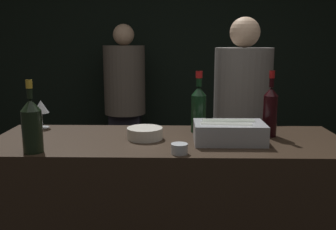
% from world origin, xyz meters
% --- Properties ---
extents(wall_back_chalkboard, '(6.40, 0.06, 2.80)m').
position_xyz_m(wall_back_chalkboard, '(0.00, 2.70, 1.40)').
color(wall_back_chalkboard, black).
rests_on(wall_back_chalkboard, ground_plane).
extents(bar_counter, '(1.81, 0.63, 0.97)m').
position_xyz_m(bar_counter, '(0.00, 0.32, 0.48)').
color(bar_counter, '#2D2116').
rests_on(bar_counter, ground_plane).
extents(ice_bin_with_bottles, '(0.35, 0.22, 0.11)m').
position_xyz_m(ice_bin_with_bottles, '(0.30, 0.26, 1.03)').
color(ice_bin_with_bottles, '#9EA0A5').
rests_on(ice_bin_with_bottles, bar_counter).
extents(bowl_white, '(0.18, 0.18, 0.06)m').
position_xyz_m(bowl_white, '(-0.12, 0.32, 1.00)').
color(bowl_white, silver).
rests_on(bowl_white, bar_counter).
extents(wine_glass, '(0.09, 0.09, 0.16)m').
position_xyz_m(wine_glass, '(-0.74, 0.56, 1.09)').
color(wine_glass, silver).
rests_on(wine_glass, bar_counter).
extents(candle_votive, '(0.08, 0.08, 0.05)m').
position_xyz_m(candle_votive, '(0.06, 0.06, 0.99)').
color(candle_votive, silver).
rests_on(candle_votive, bar_counter).
extents(red_wine_bottle_burgundy, '(0.08, 0.08, 0.34)m').
position_xyz_m(red_wine_bottle_burgundy, '(0.17, 0.48, 1.11)').
color(red_wine_bottle_burgundy, black).
rests_on(red_wine_bottle_burgundy, bar_counter).
extents(red_wine_bottle_tall, '(0.07, 0.07, 0.35)m').
position_xyz_m(red_wine_bottle_tall, '(0.54, 0.39, 1.11)').
color(red_wine_bottle_tall, black).
rests_on(red_wine_bottle_tall, bar_counter).
extents(champagne_bottle, '(0.09, 0.09, 0.33)m').
position_xyz_m(champagne_bottle, '(-0.60, 0.07, 1.10)').
color(champagne_bottle, black).
rests_on(champagne_bottle, bar_counter).
extents(person_in_hoodie, '(0.42, 0.42, 1.63)m').
position_xyz_m(person_in_hoodie, '(-0.48, 2.21, 0.90)').
color(person_in_hoodie, black).
rests_on(person_in_hoodie, ground_plane).
extents(person_blond_tee, '(0.41, 0.41, 1.63)m').
position_xyz_m(person_blond_tee, '(0.51, 1.11, 0.89)').
color(person_blond_tee, black).
rests_on(person_blond_tee, ground_plane).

